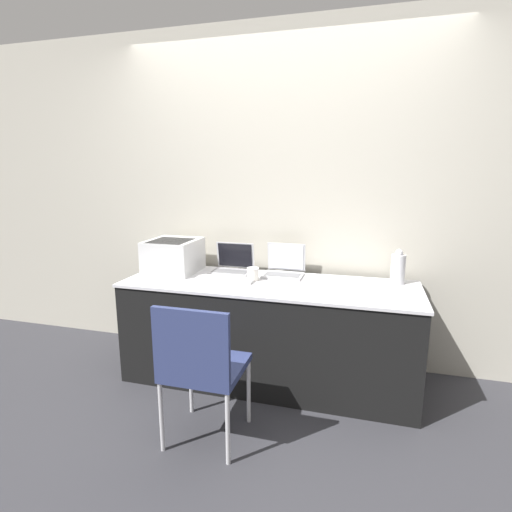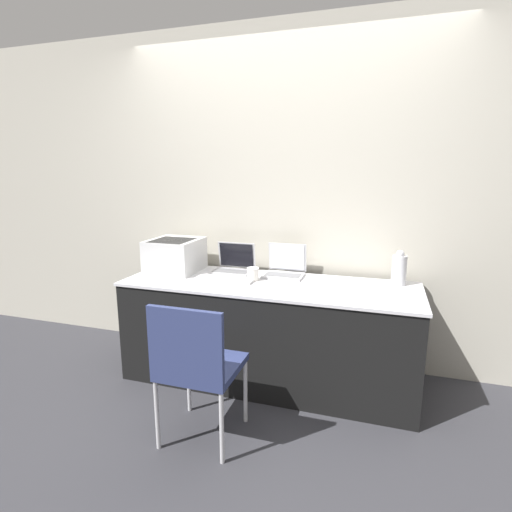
% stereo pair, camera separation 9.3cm
% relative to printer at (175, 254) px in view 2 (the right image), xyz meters
% --- Properties ---
extents(ground_plane, '(14.00, 14.00, 0.00)m').
position_rel_printer_xyz_m(ground_plane, '(0.80, -0.44, -0.88)').
color(ground_plane, '#333338').
extents(wall_back, '(8.00, 0.05, 2.60)m').
position_rel_printer_xyz_m(wall_back, '(0.80, 0.33, 0.42)').
color(wall_back, '#B7B2A3').
rests_on(wall_back, ground_plane).
extents(table, '(2.08, 0.69, 0.74)m').
position_rel_printer_xyz_m(table, '(0.80, -0.11, -0.51)').
color(table, black).
rests_on(table, ground_plane).
extents(printer, '(0.37, 0.40, 0.25)m').
position_rel_printer_xyz_m(printer, '(0.00, 0.00, 0.00)').
color(printer, silver).
rests_on(printer, table).
extents(laptop_left, '(0.31, 0.25, 0.22)m').
position_rel_printer_xyz_m(laptop_left, '(0.45, 0.10, -0.09)').
color(laptop_left, '#B7B7BC').
rests_on(laptop_left, table).
extents(laptop_right, '(0.29, 0.26, 0.23)m').
position_rel_printer_xyz_m(laptop_right, '(0.86, 0.12, -0.08)').
color(laptop_right, '#B7B7BC').
rests_on(laptop_right, table).
extents(external_keyboard, '(0.42, 0.13, 0.02)m').
position_rel_printer_xyz_m(external_keyboard, '(0.48, -0.14, -0.13)').
color(external_keyboard, silver).
rests_on(external_keyboard, table).
extents(coffee_cup, '(0.09, 0.09, 0.09)m').
position_rel_printer_xyz_m(coffee_cup, '(0.67, -0.08, -0.09)').
color(coffee_cup, white).
rests_on(coffee_cup, table).
extents(metal_pitcher, '(0.10, 0.10, 0.25)m').
position_rel_printer_xyz_m(metal_pitcher, '(1.67, 0.12, -0.02)').
color(metal_pitcher, silver).
rests_on(metal_pitcher, table).
extents(chair, '(0.42, 0.41, 0.84)m').
position_rel_printer_xyz_m(chair, '(0.62, -0.91, -0.38)').
color(chair, navy).
rests_on(chair, ground_plane).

